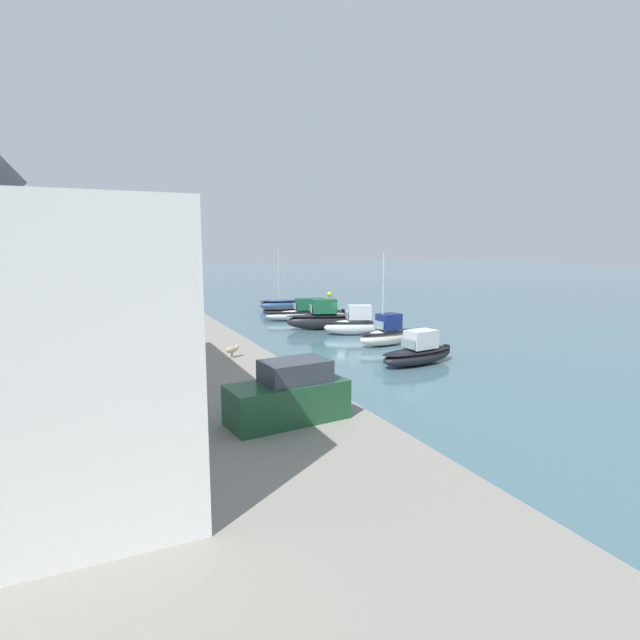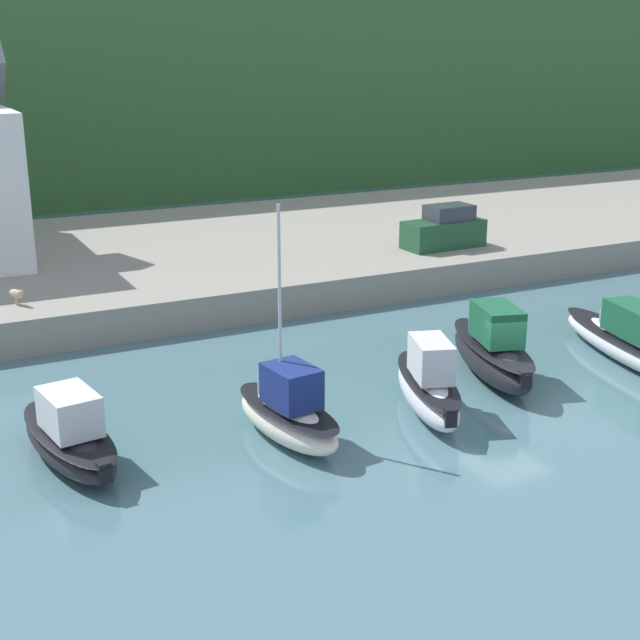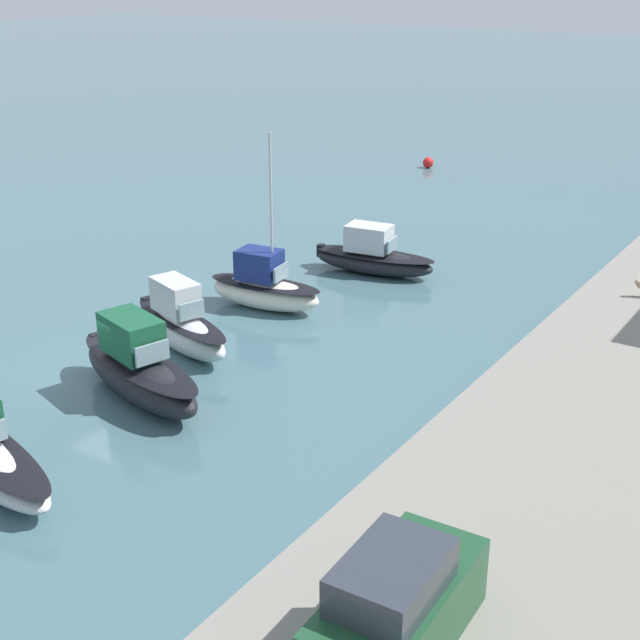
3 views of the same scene
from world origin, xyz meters
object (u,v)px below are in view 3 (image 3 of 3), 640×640
at_px(moored_boat_0, 373,256).
at_px(moored_boat_2, 180,324).
at_px(moored_boat_3, 138,370).
at_px(moored_boat_1, 264,287).
at_px(parked_car_0, 397,608).
at_px(mooring_buoy_0, 428,163).

xyz_separation_m(moored_boat_0, moored_boat_2, (11.10, -1.61, 0.14)).
bearing_deg(moored_boat_2, moored_boat_3, 41.61).
height_order(moored_boat_0, moored_boat_1, moored_boat_1).
height_order(moored_boat_0, moored_boat_2, moored_boat_2).
xyz_separation_m(moored_boat_1, moored_boat_2, (4.92, -0.12, 0.04)).
bearing_deg(moored_boat_2, parked_car_0, 72.83).
bearing_deg(moored_boat_1, moored_boat_3, 2.64).
bearing_deg(mooring_buoy_0, parked_car_0, 26.10).
bearing_deg(moored_boat_0, moored_boat_3, -8.29).
height_order(moored_boat_0, mooring_buoy_0, moored_boat_0).
height_order(moored_boat_2, mooring_buoy_0, moored_boat_2).
xyz_separation_m(moored_boat_1, parked_car_0, (15.58, 14.58, 1.51)).
bearing_deg(parked_car_0, moored_boat_0, 118.83).
relative_size(parked_car_0, mooring_buoy_0, 5.88).
height_order(moored_boat_0, parked_car_0, parked_car_0).
xyz_separation_m(moored_boat_1, moored_boat_3, (8.70, 1.48, 0.12)).
relative_size(moored_boat_1, moored_boat_2, 1.22).
height_order(moored_boat_3, parked_car_0, parked_car_0).
relative_size(moored_boat_2, moored_boat_3, 0.88).
distance_m(moored_boat_0, moored_boat_2, 11.21).
distance_m(moored_boat_0, moored_boat_3, 14.87).
xyz_separation_m(moored_boat_0, moored_boat_3, (14.87, -0.02, 0.23)).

